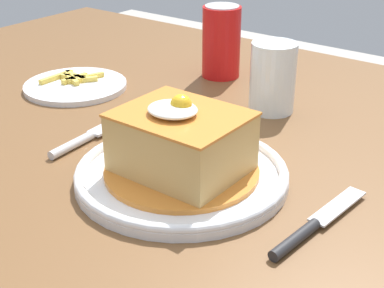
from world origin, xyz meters
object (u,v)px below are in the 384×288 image
Objects in this scene: main_plate at (182,174)px; knife at (308,229)px; side_plate_fries at (75,85)px; fork at (83,139)px; soda_can at (221,42)px; drinking_glass at (271,82)px.

knife is at bearing -2.95° from main_plate.
fork is at bearing -39.49° from side_plate_fries.
soda_can is at bearing 117.86° from main_plate.
drinking_glass is at bearing 127.25° from knife.
main_plate is 0.25m from drinking_glass.
drinking_glass reaches higher than side_plate_fries.
fork is at bearing -179.18° from main_plate.
knife is 1.58× the size of drinking_glass.
knife is at bearing -52.75° from drinking_glass.
knife is (0.17, -0.01, -0.00)m from main_plate.
main_plate is 1.48× the size of side_plate_fries.
side_plate_fries is at bearing 140.51° from fork.
fork is 0.22m from side_plate_fries.
main_plate is at bearing -83.67° from drinking_glass.
side_plate_fries is at bearing 164.02° from knife.
soda_can is 0.26m from side_plate_fries.
main_plate is 0.38m from soda_can.
fork is 0.34m from soda_can.
soda_can is at bearing 91.71° from fork.
soda_can reaches higher than main_plate.
soda_can reaches higher than knife.
fork is 0.85× the size of knife.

